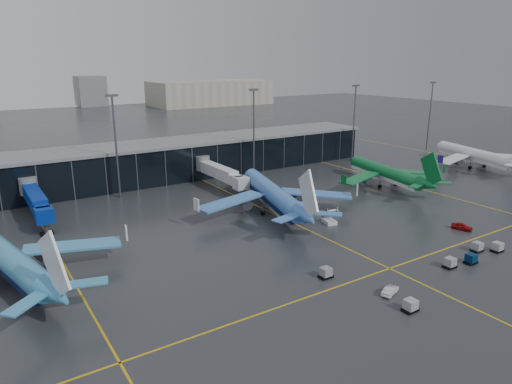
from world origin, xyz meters
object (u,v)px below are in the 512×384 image
airliner_arkefly (5,244)px  airliner_ba (475,148)px  airliner_aer_lingus (385,164)px  service_van_red (462,226)px  airliner_klm_near (272,183)px  mobile_airstair (329,220)px  service_van_white (390,290)px  baggage_carts (442,264)px

airliner_arkefly → airliner_ba: airliner_arkefly is taller
airliner_aer_lingus → service_van_red: airliner_aer_lingus is taller
airliner_klm_near → service_van_red: bearing=-34.7°
airliner_arkefly → airliner_ba: bearing=-9.3°
airliner_arkefly → airliner_klm_near: airliner_klm_near is taller
mobile_airstair → service_van_white: 30.72m
airliner_arkefly → service_van_red: bearing=-29.9°
airliner_klm_near → baggage_carts: airliner_klm_near is taller
airliner_arkefly → baggage_carts: bearing=-41.9°
airliner_klm_near → airliner_arkefly: bearing=-157.9°
airliner_aer_lingus → baggage_carts: size_ratio=1.10×
service_van_red → airliner_arkefly: bearing=143.7°
airliner_ba → baggage_carts: (-73.98, -41.51, -5.56)m
airliner_arkefly → airliner_ba: (134.38, 7.75, -0.05)m
mobile_airstair → service_van_white: bearing=-100.4°
service_van_white → airliner_aer_lingus: bearing=-66.8°
airliner_klm_near → baggage_carts: size_ratio=1.25×
airliner_arkefly → baggage_carts: 69.41m
baggage_carts → service_van_white: bearing=-174.9°
airliner_aer_lingus → airliner_ba: bearing=11.5°
airliner_arkefly → service_van_white: airliner_arkefly is taller
baggage_carts → service_van_red: bearing=25.2°
airliner_ba → baggage_carts: size_ratio=1.17×
airliner_klm_near → airliner_aer_lingus: 38.74m
baggage_carts → service_van_white: 13.95m
mobile_airstair → service_van_white: mobile_airstair is taller
airliner_arkefly → service_van_red: size_ratio=10.22×
airliner_arkefly → service_van_red: airliner_arkefly is taller
airliner_aer_lingus → airliner_ba: (41.66, 0.01, 0.41)m
airliner_klm_near → airliner_ba: 80.37m
baggage_carts → service_van_white: (-13.89, -1.24, -0.14)m
airliner_aer_lingus → airliner_ba: 41.66m
airliner_ba → mobile_airstair: airliner_ba is taller
airliner_klm_near → service_van_white: bearing=-84.8°
airliner_aer_lingus → mobile_airstair: size_ratio=10.53×
service_van_white → service_van_red: bearing=-92.3°
mobile_airstair → service_van_white: (-13.00, -27.84, -0.15)m
airliner_aer_lingus → baggage_carts: airliner_aer_lingus is taller
airliner_aer_lingus → service_van_red: bearing=-100.5°
airliner_arkefly → service_van_white: size_ratio=11.02×
baggage_carts → airliner_arkefly: bearing=150.8°
service_van_red → service_van_white: bearing=178.2°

